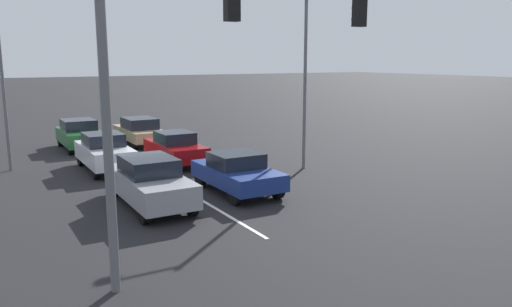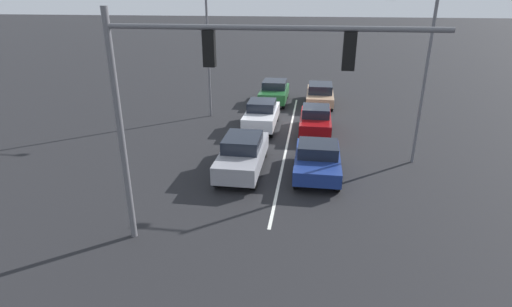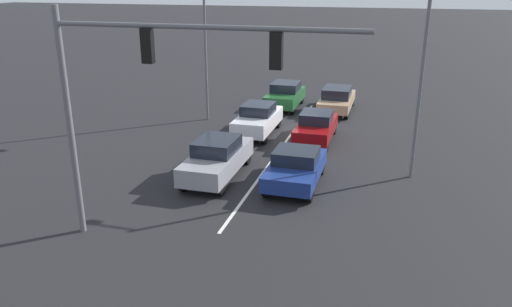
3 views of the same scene
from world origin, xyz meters
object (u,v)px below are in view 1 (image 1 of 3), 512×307
object	(u,v)px
car_white_midlane_second	(104,152)
car_maroon_leftlane_second	(175,148)
car_gray_midlane_front	(149,181)
car_darkgreen_midlane_third	(80,134)
car_tan_leftlane_third	(140,130)
traffic_signal_gantry	(220,45)
car_navy_leftlane_front	(237,172)
street_lamp_left_shoulder	(300,69)
street_lamp_right_shoulder	(7,59)

from	to	relation	value
car_white_midlane_second	car_maroon_leftlane_second	bearing A→B (deg)	173.61
car_gray_midlane_front	car_darkgreen_midlane_third	bearing A→B (deg)	-90.65
car_tan_leftlane_third	traffic_signal_gantry	bearing A→B (deg)	78.76
car_navy_leftlane_front	traffic_signal_gantry	bearing A→B (deg)	59.04
car_navy_leftlane_front	car_white_midlane_second	world-z (taller)	car_white_midlane_second
street_lamp_left_shoulder	street_lamp_right_shoulder	bearing A→B (deg)	-29.21
car_gray_midlane_front	traffic_signal_gantry	bearing A→B (deg)	88.79
traffic_signal_gantry	street_lamp_right_shoulder	size ratio (longest dim) A/B	1.08
car_darkgreen_midlane_third	street_lamp_left_shoulder	world-z (taller)	street_lamp_left_shoulder
car_white_midlane_second	traffic_signal_gantry	distance (m)	12.64
car_gray_midlane_front	car_tan_leftlane_third	size ratio (longest dim) A/B	1.01
car_navy_leftlane_front	street_lamp_left_shoulder	bearing A→B (deg)	-153.53
car_navy_leftlane_front	street_lamp_left_shoulder	size ratio (longest dim) A/B	0.54
car_tan_leftlane_third	car_navy_leftlane_front	bearing A→B (deg)	89.41
car_white_midlane_second	car_navy_leftlane_front	bearing A→B (deg)	117.96
car_darkgreen_midlane_third	street_lamp_left_shoulder	xyz separation A→B (m)	(-7.39, 10.08, 3.58)
car_maroon_leftlane_second	street_lamp_left_shoulder	size ratio (longest dim) A/B	0.55
street_lamp_right_shoulder	street_lamp_left_shoulder	size ratio (longest dim) A/B	1.10
street_lamp_left_shoulder	traffic_signal_gantry	bearing A→B (deg)	45.58
car_navy_leftlane_front	car_tan_leftlane_third	size ratio (longest dim) A/B	0.87
car_white_midlane_second	street_lamp_right_shoulder	xyz separation A→B (m)	(3.36, -2.00, 3.98)
car_navy_leftlane_front	car_gray_midlane_front	bearing A→B (deg)	0.59
car_gray_midlane_front	car_maroon_leftlane_second	size ratio (longest dim) A/B	1.13
car_darkgreen_midlane_third	car_tan_leftlane_third	distance (m)	3.29
car_gray_midlane_front	car_tan_leftlane_third	xyz separation A→B (m)	(-3.42, -12.17, -0.05)
car_maroon_leftlane_second	street_lamp_right_shoulder	size ratio (longest dim) A/B	0.50
car_darkgreen_midlane_third	street_lamp_left_shoulder	bearing A→B (deg)	126.25
car_maroon_leftlane_second	traffic_signal_gantry	distance (m)	12.76
car_white_midlane_second	car_darkgreen_midlane_third	world-z (taller)	car_white_midlane_second
car_darkgreen_midlane_third	car_white_midlane_second	bearing A→B (deg)	88.82
car_gray_midlane_front	car_white_midlane_second	world-z (taller)	car_gray_midlane_front
car_gray_midlane_front	car_tan_leftlane_third	bearing A→B (deg)	-105.72
car_tan_leftlane_third	car_gray_midlane_front	bearing A→B (deg)	74.28
car_navy_leftlane_front	car_darkgreen_midlane_third	bearing A→B (deg)	-75.46
car_gray_midlane_front	street_lamp_left_shoulder	distance (m)	8.60
car_navy_leftlane_front	car_darkgreen_midlane_third	xyz separation A→B (m)	(3.16, -12.19, 0.06)
car_white_midlane_second	car_darkgreen_midlane_third	size ratio (longest dim) A/B	1.02
car_maroon_leftlane_second	traffic_signal_gantry	world-z (taller)	traffic_signal_gantry
traffic_signal_gantry	street_lamp_left_shoulder	distance (m)	10.96
traffic_signal_gantry	car_tan_leftlane_third	bearing A→B (deg)	-101.24
car_white_midlane_second	car_darkgreen_midlane_third	bearing A→B (deg)	-91.18
car_white_midlane_second	street_lamp_left_shoulder	size ratio (longest dim) A/B	0.56
street_lamp_left_shoulder	car_navy_leftlane_front	bearing A→B (deg)	26.47
car_gray_midlane_front	car_maroon_leftlane_second	bearing A→B (deg)	-118.33
car_gray_midlane_front	street_lamp_right_shoulder	distance (m)	9.73
street_lamp_right_shoulder	street_lamp_left_shoulder	xyz separation A→B (m)	(-10.87, 6.08, -0.42)
car_gray_midlane_front	car_white_midlane_second	distance (m)	6.22
car_maroon_leftlane_second	car_darkgreen_midlane_third	size ratio (longest dim) A/B	1.00
car_darkgreen_midlane_third	street_lamp_left_shoulder	distance (m)	13.00
car_navy_leftlane_front	car_maroon_leftlane_second	world-z (taller)	car_maroon_leftlane_second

